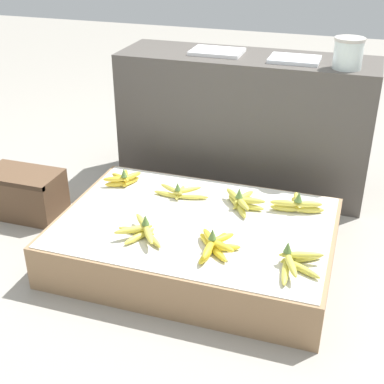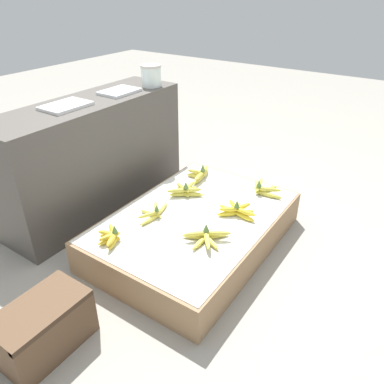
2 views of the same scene
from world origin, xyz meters
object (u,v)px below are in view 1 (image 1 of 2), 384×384
Objects in this scene: banana_bunch_front_midright at (215,245)px; banana_bunch_middle_left at (123,179)px; glass_jar at (348,53)px; banana_bunch_front_right at (295,262)px; wooden_crate at (24,193)px; banana_bunch_middle_midleft at (180,192)px; banana_bunch_front_midleft at (143,230)px; banana_bunch_middle_right at (297,204)px; banana_bunch_middle_midright at (242,202)px; foam_tray_white at (217,52)px.

banana_bunch_front_midright reaches higher than banana_bunch_middle_left.
banana_bunch_front_right is at bearing -93.55° from glass_jar.
banana_bunch_middle_left is (-0.57, 0.41, 0.00)m from banana_bunch_front_midright.
wooden_crate is 0.81m from banana_bunch_middle_midleft.
banana_bunch_front_midleft reaches higher than banana_bunch_middle_left.
banana_bunch_middle_right is at bearing 58.42° from banana_bunch_front_midright.
banana_bunch_front_midleft is 1.12× the size of banana_bunch_middle_midright.
banana_bunch_middle_right is (0.83, 0.01, 0.00)m from banana_bunch_middle_left.
banana_bunch_front_midright is 0.92× the size of foam_tray_white.
banana_bunch_front_midright is 0.36m from banana_bunch_middle_midright.
banana_bunch_front_midright is at bearing -121.58° from banana_bunch_middle_right.
banana_bunch_middle_right is at bearing -103.57° from glass_jar.
glass_jar reaches higher than banana_bunch_front_midright.
foam_tray_white reaches higher than banana_bunch_middle_midleft.
wooden_crate is 1.63× the size of banana_bunch_front_midleft.
glass_jar is (0.64, 0.51, 0.57)m from banana_bunch_middle_midleft.
banana_bunch_middle_left reaches higher than wooden_crate.
foam_tray_white is (0.03, 0.97, 0.50)m from banana_bunch_front_midleft.
banana_bunch_front_midleft is at bearing -21.30° from wooden_crate.
banana_bunch_middle_left is at bearing 144.62° from banana_bunch_front_midright.
wooden_crate is 1.10m from banana_bunch_middle_midright.
banana_bunch_middle_right is (1.33, 0.10, 0.11)m from wooden_crate.
wooden_crate is 1.55× the size of banana_bunch_front_midright.
glass_jar is (0.37, 0.89, 0.56)m from banana_bunch_front_midright.
foam_tray_white is at bearing 90.55° from banana_bunch_middle_midleft.
foam_tray_white reaches higher than banana_bunch_middle_right.
foam_tray_white is at bearing 115.86° from banana_bunch_middle_midright.
banana_bunch_middle_left is 1.11× the size of glass_jar.
foam_tray_white reaches higher than banana_bunch_front_midright.
banana_bunch_front_right is 0.43m from banana_bunch_middle_right.
banana_bunch_front_midleft is at bearing -94.86° from banana_bunch_middle_midleft.
banana_bunch_middle_midleft is at bearing 85.14° from banana_bunch_front_midleft.
banana_bunch_middle_right reaches higher than wooden_crate.
banana_bunch_front_right is 0.70m from banana_bunch_middle_midleft.
glass_jar reaches higher than banana_bunch_front_midleft.
banana_bunch_front_right is (0.31, -0.02, -0.00)m from banana_bunch_front_midright.
banana_bunch_front_midright reaches higher than banana_bunch_front_midleft.
banana_bunch_middle_midright is at bearing 47.37° from banana_bunch_front_midleft.
banana_bunch_front_right is at bearing -2.62° from banana_bunch_front_midleft.
banana_bunch_front_midright is 0.92× the size of banana_bunch_middle_midleft.
banana_bunch_middle_midleft is 1.00× the size of foam_tray_white.
banana_bunch_front_right is 0.48m from banana_bunch_middle_midright.
banana_bunch_front_midright is 1.02× the size of banana_bunch_middle_right.
foam_tray_white is (0.79, 0.67, 0.61)m from wooden_crate.
banana_bunch_front_midleft is 1.46× the size of banana_bunch_middle_left.
wooden_crate is at bearing 166.69° from banana_bunch_front_right.
banana_bunch_middle_midright is at bearing -4.17° from banana_bunch_middle_left.
banana_bunch_middle_right is (0.53, 0.04, 0.01)m from banana_bunch_middle_midleft.
banana_bunch_middle_midright is 0.84m from glass_jar.
glass_jar is (0.94, 0.48, 0.56)m from banana_bunch_middle_left.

